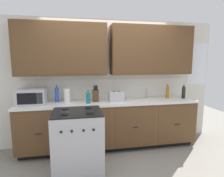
{
  "coord_description": "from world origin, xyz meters",
  "views": [
    {
      "loc": [
        -0.62,
        -3.16,
        1.71
      ],
      "look_at": [
        0.04,
        0.27,
        1.19
      ],
      "focal_mm": 29.92,
      "sensor_mm": 36.0,
      "label": 1
    }
  ],
  "objects": [
    {
      "name": "toaster",
      "position": [
        0.12,
        0.28,
        1.03
      ],
      "size": [
        0.28,
        0.18,
        0.19
      ],
      "color": "#B7B7BC",
      "rests_on": "counter_run"
    },
    {
      "name": "counter_run",
      "position": [
        0.0,
        0.3,
        0.48
      ],
      "size": [
        3.41,
        0.64,
        0.94
      ],
      "color": "black",
      "rests_on": "ground_plane"
    },
    {
      "name": "microwave",
      "position": [
        -1.41,
        0.3,
        1.08
      ],
      "size": [
        0.48,
        0.37,
        0.28
      ],
      "color": "#B7B7BC",
      "rests_on": "counter_run"
    },
    {
      "name": "ground_plane",
      "position": [
        0.0,
        0.0,
        0.0
      ],
      "size": [
        8.46,
        8.46,
        0.0
      ],
      "primitive_type": "plane",
      "color": "gray"
    },
    {
      "name": "bottle_teal",
      "position": [
        -0.42,
        0.19,
        1.06
      ],
      "size": [
        0.08,
        0.08,
        0.24
      ],
      "color": "#1E707A",
      "rests_on": "counter_run"
    },
    {
      "name": "wall_unit",
      "position": [
        0.0,
        0.5,
        1.68
      ],
      "size": [
        4.58,
        0.4,
        2.52
      ],
      "color": "silver",
      "rests_on": "ground_plane"
    },
    {
      "name": "bottle_blue",
      "position": [
        -0.99,
        0.42,
        1.09
      ],
      "size": [
        0.07,
        0.07,
        0.32
      ],
      "color": "blue",
      "rests_on": "counter_run"
    },
    {
      "name": "stove_range",
      "position": [
        -0.62,
        -0.33,
        0.47
      ],
      "size": [
        0.76,
        0.68,
        0.95
      ],
      "color": "#B7B7BC",
      "rests_on": "ground_plane"
    },
    {
      "name": "bottle_dark",
      "position": [
        1.55,
        0.29,
        1.07
      ],
      "size": [
        0.07,
        0.07,
        0.28
      ],
      "color": "black",
      "rests_on": "counter_run"
    },
    {
      "name": "paper_towel_roll",
      "position": [
        -0.8,
        0.37,
        1.07
      ],
      "size": [
        0.12,
        0.12,
        0.26
      ],
      "primitive_type": "cylinder",
      "color": "white",
      "rests_on": "counter_run"
    },
    {
      "name": "bottle_amber",
      "position": [
        1.23,
        0.38,
        1.07
      ],
      "size": [
        0.06,
        0.06,
        0.28
      ],
      "color": "#9E6619",
      "rests_on": "counter_run"
    },
    {
      "name": "sink_faucet",
      "position": [
        0.83,
        0.51,
        1.04
      ],
      "size": [
        0.02,
        0.02,
        0.2
      ],
      "primitive_type": "cylinder",
      "color": "#B2B5BA",
      "rests_on": "counter_run"
    },
    {
      "name": "knife_block",
      "position": [
        -0.27,
        0.33,
        1.05
      ],
      "size": [
        0.11,
        0.14,
        0.31
      ],
      "color": "#52361E",
      "rests_on": "counter_run"
    }
  ]
}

